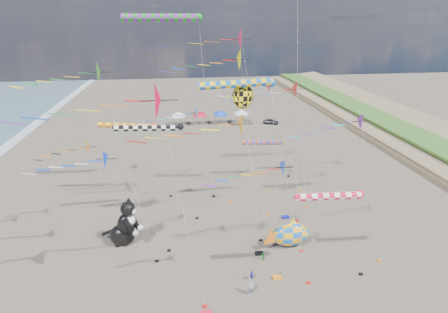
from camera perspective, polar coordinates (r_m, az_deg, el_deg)
delta_kite_1 at (r=45.56m, az=2.44°, el=18.35°), size 15.56×2.96×22.77m
delta_kite_2 at (r=42.08m, az=10.63°, el=10.74°), size 10.73×2.37×17.41m
delta_kite_3 at (r=39.86m, az=-21.37°, el=0.51°), size 7.90×1.82×11.54m
delta_kite_4 at (r=38.69m, az=1.49°, el=15.33°), size 12.54×2.66×20.96m
delta_kite_5 at (r=32.84m, az=21.58°, el=4.54°), size 9.36×1.74×16.11m
delta_kite_6 at (r=35.12m, az=-18.67°, el=-0.36°), size 11.61×2.11×12.54m
delta_kite_7 at (r=28.27m, az=2.21°, el=5.04°), size 11.74×2.14×16.99m
delta_kite_8 at (r=28.49m, az=7.03°, el=-1.90°), size 9.65×1.69×13.60m
delta_kite_9 at (r=24.26m, az=-11.99°, el=8.79°), size 12.44×2.91×20.13m
delta_kite_10 at (r=43.44m, az=-6.02°, el=6.36°), size 11.43×1.98×13.62m
delta_kite_11 at (r=31.61m, az=-21.41°, el=12.03°), size 10.54×2.17×20.55m
delta_kite_12 at (r=46.49m, az=6.84°, el=10.59°), size 11.17×1.74×16.13m
windsock_0 at (r=35.56m, az=2.58°, el=11.65°), size 9.16×0.82×17.98m
windsock_1 at (r=40.08m, az=-11.87°, el=4.49°), size 9.13×0.71×12.56m
windsock_2 at (r=53.62m, az=6.59°, el=2.25°), size 7.82×0.68×6.34m
windsock_3 at (r=32.32m, az=17.19°, el=-6.25°), size 7.64×0.73×9.49m
windsock_4 at (r=43.79m, az=-9.66°, el=21.36°), size 10.50×0.96×24.18m
windsock_5 at (r=46.95m, az=-15.14°, el=4.84°), size 8.80×0.72×11.09m
angelfish_kite at (r=35.96m, az=2.79°, el=9.60°), size 3.74×3.02×17.61m
cat_inflatable at (r=40.64m, az=-16.05°, el=-10.05°), size 4.75×3.65×5.74m
fish_inflatable at (r=39.82m, az=10.75°, el=-12.41°), size 5.64×2.44×3.74m
person_adult at (r=34.06m, az=4.40°, el=-20.49°), size 0.71×0.60×1.67m
child_green at (r=38.13m, az=6.41°, el=-15.91°), size 0.55×0.46×0.99m
child_blue at (r=35.66m, az=4.53°, el=-18.82°), size 0.68×0.58×1.09m
kite_bag_0 at (r=45.65m, az=9.99°, el=-9.70°), size 0.90×0.44×0.30m
kite_bag_1 at (r=36.38m, az=8.66°, el=-18.89°), size 0.90×0.44×0.30m
kite_bag_2 at (r=39.09m, az=5.76°, el=-15.44°), size 0.90×0.44×0.30m
kite_bag_3 at (r=32.78m, az=-2.90°, el=-24.20°), size 0.90×0.44×0.30m
tent_row at (r=83.29m, az=-2.27°, el=7.40°), size 19.20×4.20×3.80m
parked_car at (r=84.64m, az=7.68°, el=5.69°), size 3.99×2.85×1.26m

